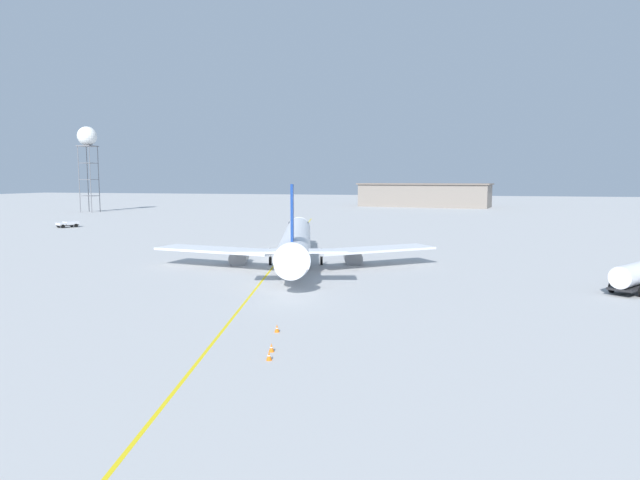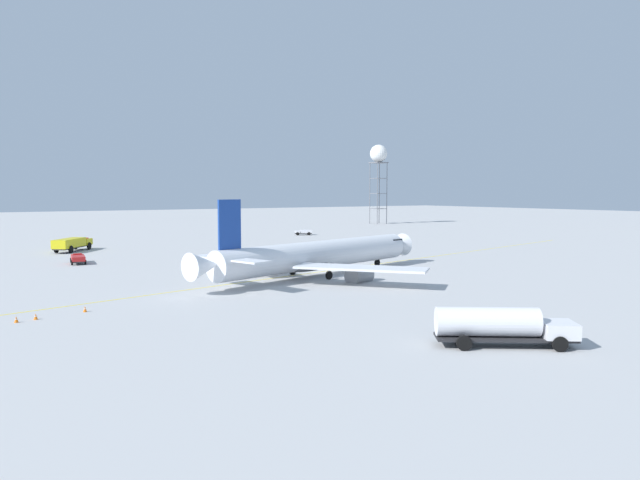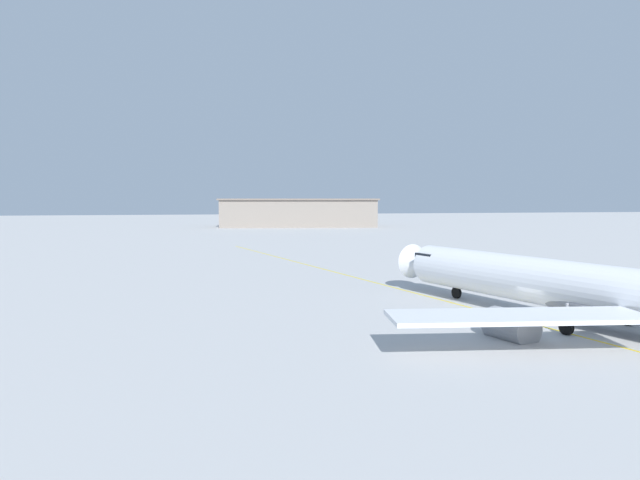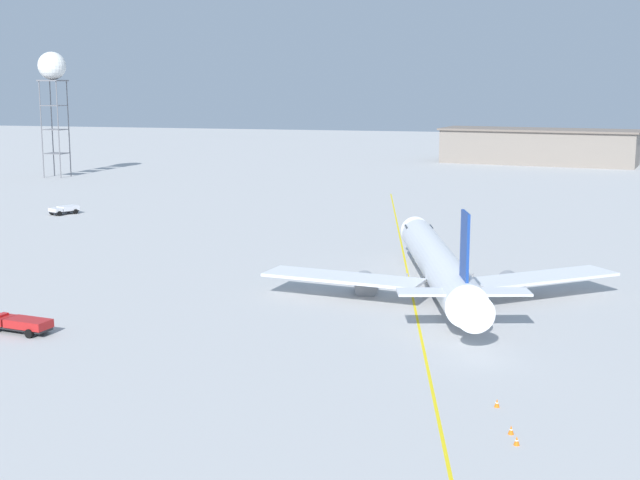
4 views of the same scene
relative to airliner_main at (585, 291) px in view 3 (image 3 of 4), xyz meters
The scene contains 4 objects.
ground_plane 4.92m from the airliner_main, 137.22° to the left, with size 600.00×600.00×0.00m, color #B2B2B2.
airliner_main is the anchor object (origin of this frame).
terminal_shed 152.63m from the airliner_main, 87.92° to the left, with size 52.83×24.54×9.17m.
taxiway_centreline 7.06m from the airliner_main, 126.13° to the left, with size 32.12×146.08×0.01m.
Camera 3 is at (-24.75, -40.68, 9.43)m, focal length 33.34 mm.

